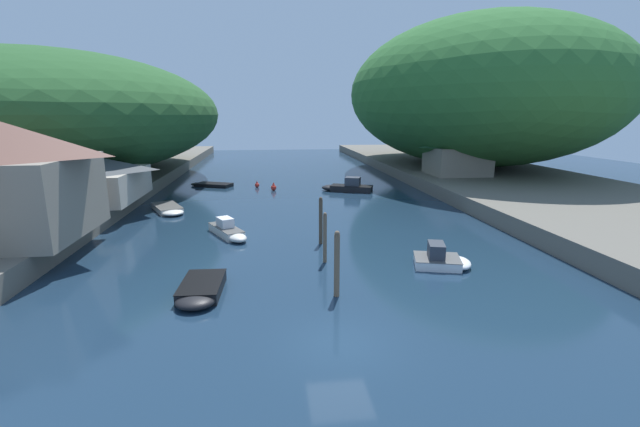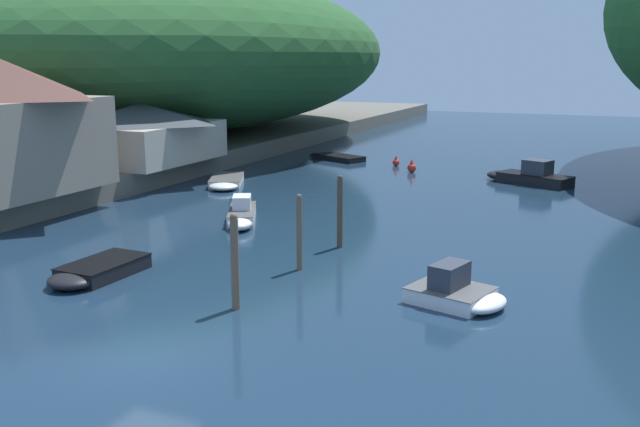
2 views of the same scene
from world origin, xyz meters
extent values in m
plane|color=#192D42|center=(0.00, 30.00, 0.00)|extent=(130.00, 130.00, 0.00)
cube|color=#666056|center=(-26.18, 30.00, 0.70)|extent=(22.00, 120.00, 1.40)
cube|color=#666056|center=(26.18, 30.00, 0.70)|extent=(22.00, 120.00, 1.40)
ellipsoid|color=#285628|center=(-27.28, 42.41, 8.69)|extent=(36.87, 51.61, 14.57)
ellipsoid|color=#2D662D|center=(27.28, 46.19, 11.70)|extent=(34.62, 48.47, 20.60)
cube|color=gray|center=(-18.28, 12.57, 3.81)|extent=(8.55, 8.62, 4.82)
cube|color=#B2A899|center=(-18.03, 24.27, 2.69)|extent=(7.92, 9.63, 2.57)
pyramid|color=#3D4247|center=(-18.03, 24.27, 4.66)|extent=(8.56, 10.40, 1.37)
cube|color=gray|center=(20.85, 35.93, 3.09)|extent=(6.67, 6.32, 3.37)
pyramid|color=#38704C|center=(20.85, 35.93, 5.45)|extent=(7.20, 6.82, 1.37)
cube|color=black|center=(-9.20, 38.81, 0.20)|extent=(4.72, 3.56, 0.39)
ellipsoid|color=black|center=(-11.15, 39.69, 0.20)|extent=(2.72, 2.59, 0.39)
cube|color=black|center=(-9.20, 38.81, 0.41)|extent=(4.81, 3.63, 0.03)
cube|color=white|center=(7.15, 7.99, 0.26)|extent=(3.05, 2.76, 0.52)
ellipsoid|color=white|center=(8.39, 7.65, 0.26)|extent=(1.78, 2.32, 0.52)
cube|color=#525252|center=(7.15, 7.99, 0.53)|extent=(3.11, 2.82, 0.03)
cube|color=#333842|center=(7.07, 8.02, 0.96)|extent=(1.27, 1.69, 0.89)
cube|color=silver|center=(-5.78, 16.34, 0.29)|extent=(2.94, 4.17, 0.58)
ellipsoid|color=silver|center=(-4.89, 14.55, 0.29)|extent=(2.00, 2.34, 0.58)
cube|color=#504E4A|center=(-5.78, 16.34, 0.59)|extent=(3.00, 4.25, 0.03)
cube|color=silver|center=(-5.83, 16.45, 0.93)|extent=(1.44, 1.66, 0.71)
cube|color=black|center=(-6.03, 5.78, 0.28)|extent=(2.09, 3.48, 0.56)
ellipsoid|color=black|center=(-6.11, 4.08, 0.28)|extent=(1.92, 1.78, 0.56)
cube|color=black|center=(-6.03, 5.78, 0.58)|extent=(2.14, 3.55, 0.03)
cube|color=black|center=(7.02, 33.34, 0.33)|extent=(5.13, 3.63, 0.66)
ellipsoid|color=black|center=(4.83, 34.23, 0.33)|extent=(2.90, 2.65, 0.66)
cube|color=black|center=(7.02, 33.34, 0.68)|extent=(5.24, 3.70, 0.03)
cube|color=#333842|center=(7.16, 33.29, 1.16)|extent=(2.06, 1.92, 1.01)
cube|color=silver|center=(-11.95, 25.31, 0.25)|extent=(3.55, 4.62, 0.50)
ellipsoid|color=silver|center=(-11.08, 23.41, 0.25)|extent=(2.59, 2.68, 0.50)
cube|color=#504E4A|center=(-11.95, 25.31, 0.51)|extent=(3.62, 4.71, 0.03)
cylinder|color=brown|center=(0.59, 4.50, 1.57)|extent=(0.28, 0.28, 3.15)
sphere|color=brown|center=(0.59, 4.50, 3.20)|extent=(0.25, 0.25, 0.25)
cylinder|color=brown|center=(0.68, 9.47, 1.47)|extent=(0.23, 0.23, 2.95)
sphere|color=brown|center=(0.68, 9.47, 2.99)|extent=(0.21, 0.21, 0.21)
cylinder|color=#4C3D2D|center=(0.91, 13.29, 1.56)|extent=(0.26, 0.26, 3.12)
sphere|color=#4C3D2D|center=(0.91, 13.29, 3.17)|extent=(0.23, 0.23, 0.23)
sphere|color=red|center=(-1.94, 35.04, 0.33)|extent=(0.65, 0.65, 0.65)
cone|color=red|center=(-1.94, 35.04, 0.81)|extent=(0.33, 0.33, 0.33)
sphere|color=red|center=(-3.92, 37.55, 0.27)|extent=(0.54, 0.54, 0.54)
cone|color=red|center=(-3.92, 37.55, 0.68)|extent=(0.27, 0.27, 0.27)
camera|label=1|loc=(-2.63, -14.84, 8.72)|focal=24.00mm
camera|label=2|loc=(12.19, -15.46, 8.38)|focal=40.00mm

